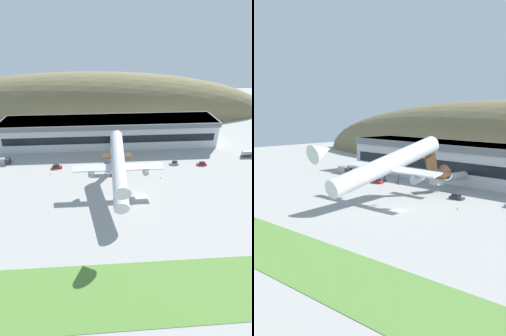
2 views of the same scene
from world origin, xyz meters
TOP-DOWN VIEW (x-y plane):
  - ground_plane at (0.00, 0.00)m, footprint 372.00×372.00m
  - grass_strip_foreground at (0.00, -39.82)m, footprint 334.80×17.64m
  - hill_backdrop at (-25.73, 102.98)m, footprint 260.54×58.86m
  - terminal_building at (-10.19, 50.76)m, footprint 110.71×20.48m
  - jetway_0 at (-9.50, 32.12)m, footprint 3.38×16.22m
  - cargo_airplane at (-8.04, 4.22)m, footprint 33.37×51.08m
  - service_car_0 at (30.67, 22.68)m, footprint 4.40×1.95m
  - service_car_1 at (-34.57, 24.39)m, footprint 4.61×2.25m
  - service_car_2 at (18.38, 24.29)m, footprint 4.05×2.13m
  - service_car_3 at (1.43, 22.35)m, footprint 4.63×1.92m
  - fuel_truck at (55.90, 29.55)m, footprint 6.78×2.22m
  - box_truck at (-59.81, 30.47)m, footprint 6.42×2.52m
  - traffic_cone_0 at (-36.49, 18.87)m, footprint 0.52×0.52m
  - traffic_cone_1 at (9.68, 12.02)m, footprint 0.52×0.52m

SIDE VIEW (x-z plane):
  - ground_plane at x=0.00m, z-range 0.00..0.00m
  - hill_backdrop at x=-25.73m, z-range -29.41..29.41m
  - grass_strip_foreground at x=0.00m, z-range 0.00..0.08m
  - traffic_cone_0 at x=-36.49m, z-range -0.01..0.57m
  - traffic_cone_1 at x=9.68m, z-range -0.01..0.57m
  - service_car_0 at x=30.67m, z-range -0.13..1.35m
  - service_car_2 at x=18.38m, z-range -0.13..1.36m
  - service_car_3 at x=1.43m, z-range -0.13..1.40m
  - service_car_1 at x=-34.57m, z-range -0.14..1.44m
  - box_truck at x=-59.81m, z-range -0.06..2.85m
  - fuel_truck at x=55.90m, z-range -0.06..2.94m
  - jetway_0 at x=-9.50m, z-range 1.28..6.71m
  - terminal_building at x=-10.19m, z-range 0.89..14.42m
  - cargo_airplane at x=-8.04m, z-range 2.37..18.98m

